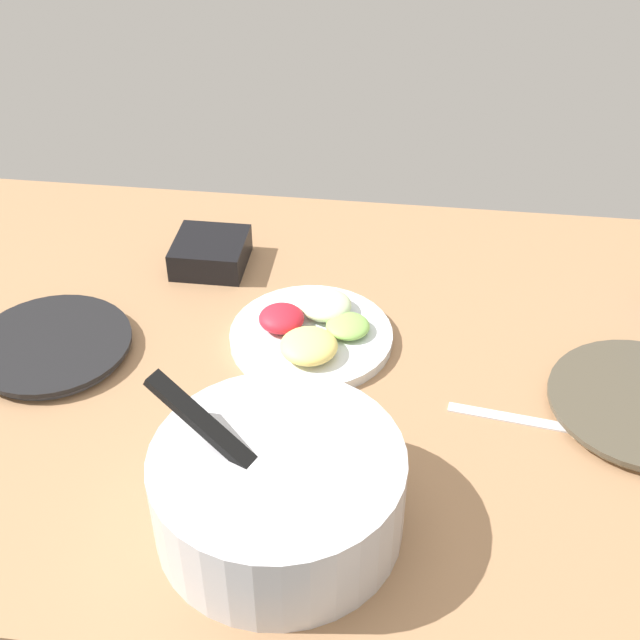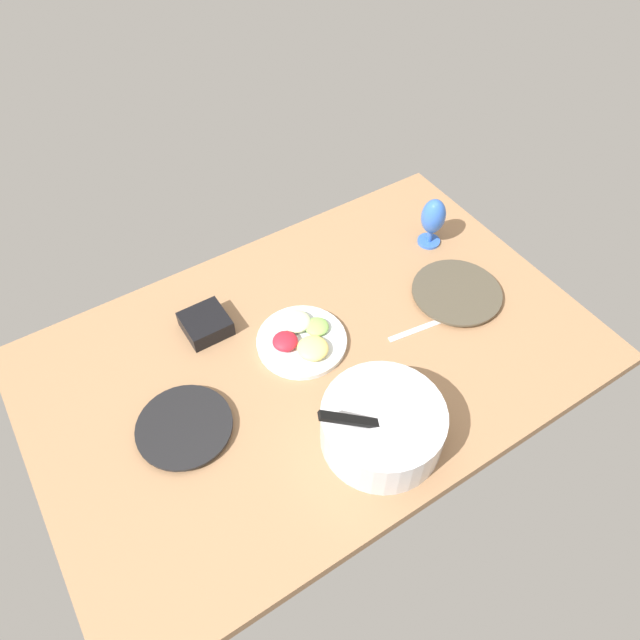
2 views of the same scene
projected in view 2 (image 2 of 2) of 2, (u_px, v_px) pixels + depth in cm
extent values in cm
cube|color=#99704C|center=(315.00, 359.00, 171.47)|extent=(160.00, 104.00, 4.00)
cylinder|color=beige|center=(456.00, 294.00, 184.22)|extent=(25.80, 25.80, 1.35)
cylinder|color=#494233|center=(457.00, 292.00, 183.39)|extent=(28.04, 28.04, 0.81)
cylinder|color=#4C4C51|center=(185.00, 428.00, 153.69)|extent=(23.31, 23.31, 1.35)
cylinder|color=black|center=(184.00, 426.00, 152.86)|extent=(25.34, 25.34, 0.81)
cylinder|color=silver|center=(381.00, 426.00, 147.82)|extent=(31.44, 31.44, 12.34)
cylinder|color=white|center=(382.00, 419.00, 144.98)|extent=(28.29, 28.29, 2.22)
cube|color=black|center=(365.00, 422.00, 140.30)|extent=(21.78, 11.45, 12.87)
cylinder|color=silver|center=(302.00, 341.00, 171.88)|extent=(26.46, 26.46, 1.80)
ellipsoid|color=red|center=(285.00, 341.00, 168.66)|extent=(7.40, 7.40, 3.38)
ellipsoid|color=#F9E072|center=(313.00, 348.00, 167.07)|extent=(9.08, 9.08, 3.38)
ellipsoid|color=#8CC659|center=(317.00, 327.00, 172.85)|extent=(7.12, 7.12, 2.27)
ellipsoid|color=beige|center=(297.00, 321.00, 173.56)|extent=(8.58, 8.58, 3.16)
cylinder|color=blue|center=(429.00, 241.00, 200.14)|extent=(7.62, 7.62, 1.00)
cylinder|color=blue|center=(430.00, 235.00, 198.17)|extent=(2.00, 2.00, 4.14)
ellipsoid|color=blue|center=(433.00, 216.00, 191.73)|extent=(8.01, 8.01, 12.64)
cube|color=black|center=(206.00, 324.00, 173.94)|extent=(12.86, 12.86, 5.26)
cube|color=tan|center=(205.00, 320.00, 172.65)|extent=(10.54, 10.54, 1.68)
cube|color=silver|center=(416.00, 330.00, 175.45)|extent=(18.08, 4.22, 0.60)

